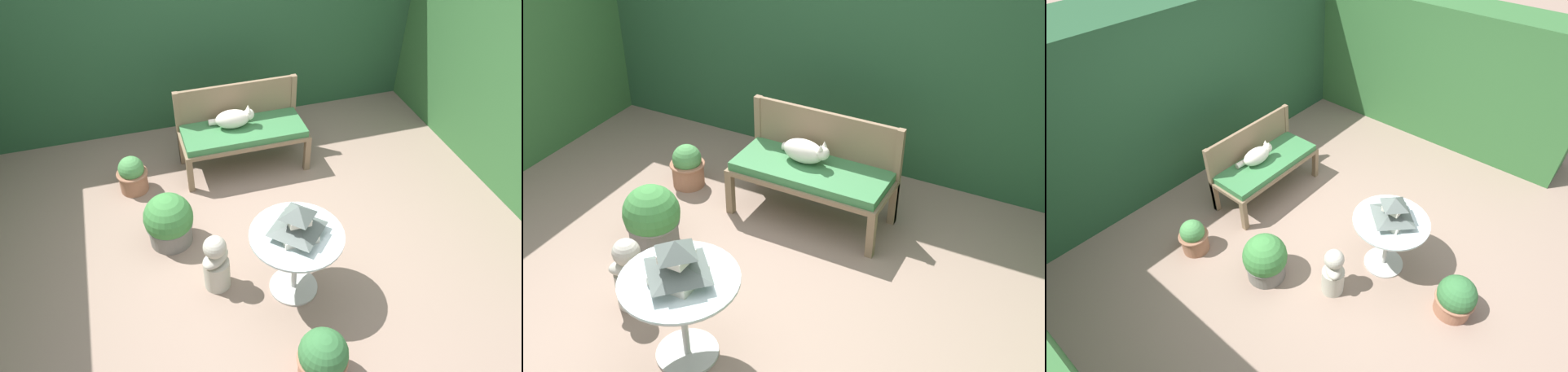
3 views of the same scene
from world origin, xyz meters
TOP-DOWN VIEW (x-y plane):
  - ground at (0.00, 0.00)m, footprint 30.00×30.00m
  - foliage_hedge_back at (0.00, 2.61)m, footprint 6.40×1.10m
  - garden_bench at (0.17, 1.08)m, footprint 1.31×0.55m
  - bench_backrest at (0.17, 1.34)m, footprint 1.31×0.06m
  - cat at (0.09, 1.14)m, footprint 0.46×0.24m
  - patio_table at (0.13, -0.64)m, footprint 0.74×0.74m
  - pagoda_birdhouse at (0.13, -0.64)m, footprint 0.36×0.36m
  - garden_bust at (-0.47, -0.42)m, footprint 0.30×0.29m
  - potted_plant_bench_right at (-0.76, 0.20)m, footprint 0.45×0.45m
  - potted_plant_hedge_corner at (-1.01, 1.02)m, footprint 0.32×0.32m

SIDE VIEW (x-z plane):
  - ground at x=0.00m, z-range 0.00..0.00m
  - potted_plant_hedge_corner at x=-1.01m, z-range -0.01..0.39m
  - potted_plant_bench_right at x=-0.76m, z-range -0.02..0.50m
  - garden_bust at x=-0.47m, z-range -0.01..0.54m
  - garden_bench at x=0.17m, z-range 0.17..0.66m
  - patio_table at x=0.13m, z-range 0.18..0.82m
  - cat at x=0.09m, z-range 0.48..0.70m
  - bench_backrest at x=0.17m, z-range 0.19..1.05m
  - pagoda_birdhouse at x=0.13m, z-range 0.61..0.90m
  - foliage_hedge_back at x=0.00m, z-range 0.00..2.09m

